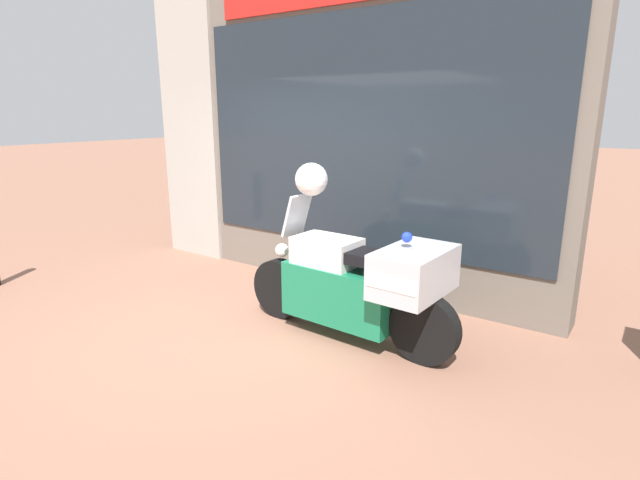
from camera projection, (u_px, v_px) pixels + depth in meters
name	position (u px, v px, depth m)	size (l,w,h in m)	color
ground_plane	(217.00, 332.00, 4.83)	(60.00, 60.00, 0.00)	#8E604C
shop_building	(303.00, 135.00, 6.20)	(5.62, 0.55, 3.57)	#6B6056
window_display	(363.00, 249.00, 6.07)	(4.13, 0.30, 1.86)	slate
paramedic_motorcycle	(360.00, 283.00, 4.50)	(2.24, 0.82, 1.31)	black
white_helmet	(311.00, 179.00, 4.60)	(0.31, 0.31, 0.31)	white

